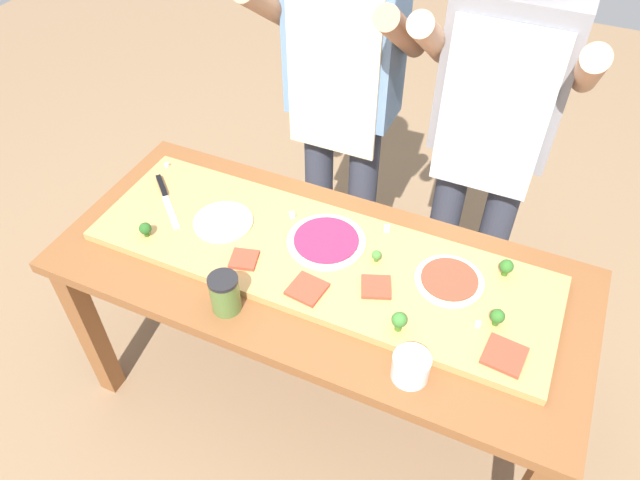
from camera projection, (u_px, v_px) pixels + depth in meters
The scene contains 24 objects.
ground_plane at pixel (319, 393), 2.41m from camera, with size 8.00×8.00×0.00m, color #896B4C.
prep_table at pixel (319, 288), 1.95m from camera, with size 1.70×0.73×0.75m.
cutting_board at pixel (319, 257), 1.89m from camera, with size 1.49×0.46×0.03m, color tan.
chefs_knife at pixel (165, 194), 2.08m from camera, with size 0.23×0.21×0.02m.
pizza_whole_beet_magenta at pixel (326, 241), 1.92m from camera, with size 0.26×0.26×0.02m.
pizza_whole_tomato_red at pixel (449, 280), 1.80m from camera, with size 0.21×0.21×0.02m.
pizza_whole_white_garlic at pixel (223, 221), 1.98m from camera, with size 0.20×0.20×0.02m.
pizza_slice_center at pixel (307, 289), 1.77m from camera, with size 0.10×0.10×0.01m, color #BC3D28.
pizza_slice_far_left at pixel (376, 287), 1.78m from camera, with size 0.09×0.09×0.01m, color #BC3D28.
pizza_slice_near_right at pixel (505, 355), 1.61m from camera, with size 0.11×0.11×0.01m, color #BC3D28.
pizza_slice_near_left at pixel (244, 259), 1.86m from camera, with size 0.08×0.08×0.01m, color #BC3D28.
broccoli_floret_front_mid at pixel (506, 267), 1.80m from camera, with size 0.04×0.04×0.06m.
broccoli_floret_center_left at pixel (145, 229), 1.92m from camera, with size 0.04×0.04×0.05m.
broccoli_floret_back_right at pixel (377, 255), 1.85m from camera, with size 0.03×0.03×0.04m.
broccoli_floret_back_mid at pixel (399, 320), 1.65m from camera, with size 0.04×0.04×0.06m.
broccoli_floret_front_right at pixel (497, 317), 1.67m from camera, with size 0.04×0.04×0.06m.
cheese_crumble_a at pixel (478, 324), 1.68m from camera, with size 0.02×0.02×0.02m, color silver.
cheese_crumble_b at pixel (292, 215), 2.00m from camera, with size 0.02×0.02×0.02m, color silver.
cheese_crumble_c at pixel (167, 165), 2.20m from camera, with size 0.01×0.01×0.01m, color silver.
cheese_crumble_d at pixel (387, 228), 1.95m from camera, with size 0.02×0.02×0.02m, color white.
flour_cup at pixel (411, 368), 1.58m from camera, with size 0.10×0.10×0.08m.
sauce_jar at pixel (225, 293), 1.72m from camera, with size 0.09×0.09×0.13m.
cook_left at pixel (343, 88), 2.19m from camera, with size 0.54×0.39×1.67m.
cook_right at pixel (494, 124), 2.02m from camera, with size 0.54×0.39×1.67m.
Camera 1 is at (0.53, -1.16, 2.14)m, focal length 33.38 mm.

